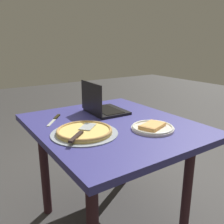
% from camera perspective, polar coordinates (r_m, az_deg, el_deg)
% --- Properties ---
extents(ground_plane, '(12.00, 12.00, 0.00)m').
position_cam_1_polar(ground_plane, '(1.95, 0.03, -24.12)').
color(ground_plane, '#393837').
extents(dining_table, '(1.11, 0.95, 0.76)m').
position_cam_1_polar(dining_table, '(1.61, 0.04, -6.02)').
color(dining_table, navy).
rests_on(dining_table, ground_plane).
extents(laptop, '(0.31, 0.27, 0.23)m').
position_cam_1_polar(laptop, '(1.79, -2.37, 1.22)').
color(laptop, black).
rests_on(laptop, dining_table).
extents(pizza_plate, '(0.26, 0.26, 0.04)m').
position_cam_1_polar(pizza_plate, '(1.48, 9.50, -3.59)').
color(pizza_plate, silver).
rests_on(pizza_plate, dining_table).
extents(pizza_tray, '(0.39, 0.39, 0.03)m').
position_cam_1_polar(pizza_tray, '(1.40, -6.51, -4.55)').
color(pizza_tray, '#929DAB').
rests_on(pizza_tray, dining_table).
extents(table_knife, '(0.20, 0.17, 0.01)m').
position_cam_1_polar(table_knife, '(1.69, -13.26, -1.58)').
color(table_knife, beige).
rests_on(table_knife, dining_table).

